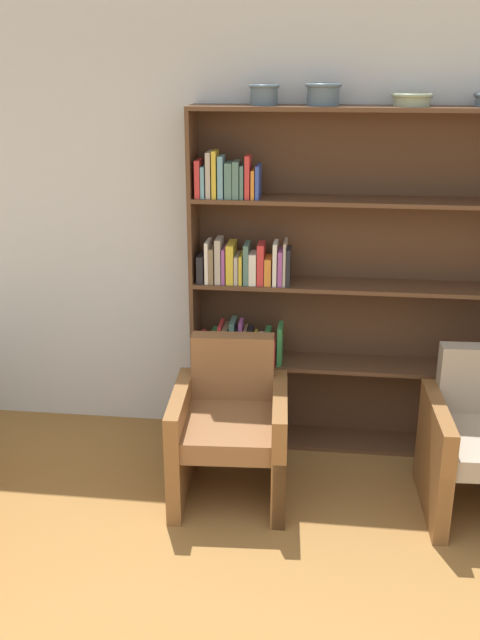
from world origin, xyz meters
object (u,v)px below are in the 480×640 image
at_px(bookshelf, 326,293).
at_px(armchair_leather, 230,427).
at_px(bowl_cream, 323,93).
at_px(bowl_terracotta, 412,99).
at_px(bowl_brass, 264,93).

xyz_separation_m(bookshelf, armchair_leather, (-0.51, -0.66, -0.61)).
bearing_deg(armchair_leather, bowl_cream, -128.70).
height_order(bowl_cream, bowl_terracotta, bowl_cream).
distance_m(bookshelf, bowl_brass, 1.24).
relative_size(bowl_cream, bowl_terracotta, 0.90).
bearing_deg(armchair_leather, bowl_brass, -103.82).
height_order(bookshelf, armchair_leather, bookshelf).
bearing_deg(bowl_terracotta, bowl_brass, 180.00).
bearing_deg(bookshelf, bowl_cream, -161.48).
relative_size(bookshelf, bowl_terracotta, 9.36).
bearing_deg(bowl_brass, bowl_cream, -0.00).
distance_m(bowl_brass, bowl_cream, 0.33).
xyz_separation_m(bowl_brass, bowl_terracotta, (0.82, 0.00, -0.02)).
bearing_deg(bowl_brass, bowl_terracotta, 0.00).
relative_size(bookshelf, armchair_leather, 2.43).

